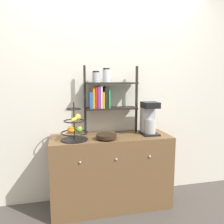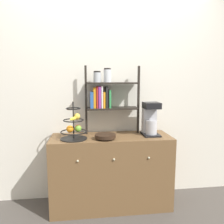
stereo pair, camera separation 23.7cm
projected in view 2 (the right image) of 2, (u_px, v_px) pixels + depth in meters
The scene contains 7 objects.
ground_plane at pixel (114, 217), 2.34m from camera, with size 12.00×12.00×0.00m, color #47423D.
wall_back at pixel (108, 93), 2.65m from camera, with size 7.00×0.05×2.60m, color silver.
sideboard at pixel (111, 171), 2.51m from camera, with size 1.34×0.49×0.83m.
coffee_maker at pixel (150, 118), 2.50m from camera, with size 0.18×0.24×0.38m.
fruit_stand at pixel (74, 127), 2.31m from camera, with size 0.28×0.28×0.40m.
wooden_bowl at pixel (105, 136), 2.33m from camera, with size 0.22×0.22×0.05m.
shelf_hutch at pixel (105, 94), 2.51m from camera, with size 0.64×0.20×0.79m.
Camera 2 is at (-0.29, -2.13, 1.45)m, focal length 35.00 mm.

